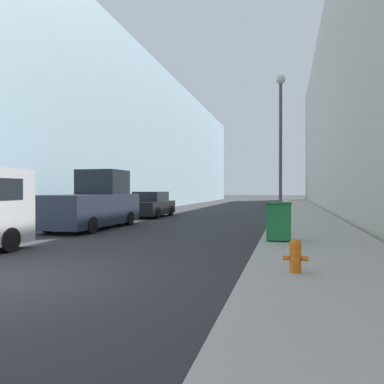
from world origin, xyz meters
name	(u,v)px	position (x,y,z in m)	size (l,w,h in m)	color
sidewalk_right	(303,215)	(5.88, 18.00, 0.06)	(3.40, 60.00, 0.13)	#ADA89E
building_left_glass	(106,142)	(-11.29, 26.00, 6.02)	(12.00, 60.00, 12.03)	#99B7C6
fire_hydrant	(295,255)	(5.10, 1.46, 0.44)	(0.45, 0.33, 0.61)	orange
trash_bin	(279,221)	(4.72, 5.69, 0.70)	(0.71, 0.69, 1.12)	#1E7538
lamppost	(281,137)	(4.69, 9.93, 3.73)	(0.37, 0.37, 6.09)	#4C4C51
pickup_truck	(94,204)	(-2.88, 8.63, 1.01)	(2.04, 5.46, 2.46)	#232838
parked_sedan_near	(151,205)	(-2.83, 15.20, 0.69)	(1.83, 4.09, 1.49)	black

